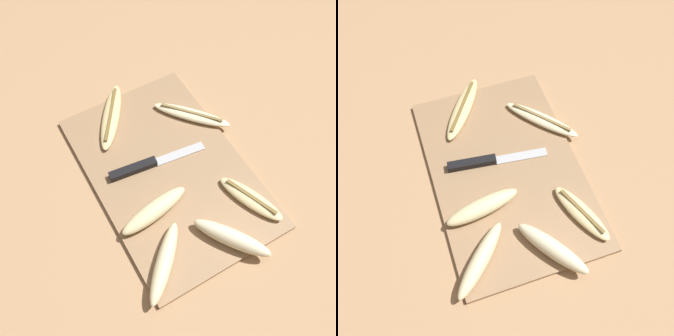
{
  "view_description": "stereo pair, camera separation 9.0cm",
  "coord_description": "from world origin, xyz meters",
  "views": [
    {
      "loc": [
        0.39,
        -0.23,
        0.8
      ],
      "look_at": [
        0.0,
        0.0,
        0.02
      ],
      "focal_mm": 42.0,
      "sensor_mm": 36.0,
      "label": 1
    },
    {
      "loc": [
        0.43,
        -0.15,
        0.8
      ],
      "look_at": [
        0.0,
        0.0,
        0.02
      ],
      "focal_mm": 42.0,
      "sensor_mm": 36.0,
      "label": 2
    }
  ],
  "objects": [
    {
      "name": "ground_plane",
      "position": [
        0.0,
        0.0,
        0.0
      ],
      "size": [
        4.0,
        4.0,
        0.0
      ],
      "primitive_type": "plane",
      "color": "tan"
    },
    {
      "name": "cutting_board",
      "position": [
        0.0,
        0.0,
        0.01
      ],
      "size": [
        0.52,
        0.34,
        0.01
      ],
      "color": "#997551",
      "rests_on": "ground_plane"
    },
    {
      "name": "knife",
      "position": [
        -0.04,
        -0.05,
        0.02
      ],
      "size": [
        0.05,
        0.24,
        0.02
      ],
      "rotation": [
        0.0,
        0.0,
        -0.12
      ],
      "color": "black",
      "rests_on": "cutting_board"
    },
    {
      "name": "banana_bright_far",
      "position": [
        0.22,
        0.03,
        0.03
      ],
      "size": [
        0.16,
        0.13,
        0.04
      ],
      "rotation": [
        0.0,
        0.0,
        5.31
      ],
      "color": "beige",
      "rests_on": "cutting_board"
    },
    {
      "name": "banana_ripe_center",
      "position": [
        0.16,
        0.12,
        0.02
      ],
      "size": [
        0.16,
        0.1,
        0.02
      ],
      "rotation": [
        0.0,
        0.0,
        5.08
      ],
      "color": "beige",
      "rests_on": "cutting_board"
    },
    {
      "name": "banana_soft_right",
      "position": [
        0.08,
        -0.08,
        0.03
      ],
      "size": [
        0.07,
        0.17,
        0.03
      ],
      "rotation": [
        0.0,
        0.0,
        3.31
      ],
      "color": "beige",
      "rests_on": "cutting_board"
    },
    {
      "name": "banana_spotted_left",
      "position": [
        -0.2,
        -0.05,
        0.02
      ],
      "size": [
        0.19,
        0.15,
        0.02
      ],
      "rotation": [
        0.0,
        0.0,
        0.98
      ],
      "color": "#DBC684",
      "rests_on": "cutting_board"
    },
    {
      "name": "banana_cream_curved",
      "position": [
        0.19,
        -0.12,
        0.03
      ],
      "size": [
        0.15,
        0.15,
        0.03
      ],
      "rotation": [
        0.0,
        0.0,
        3.93
      ],
      "color": "beige",
      "rests_on": "cutting_board"
    },
    {
      "name": "banana_pale_long",
      "position": [
        -0.1,
        0.13,
        0.02
      ],
      "size": [
        0.17,
        0.16,
        0.02
      ],
      "rotation": [
        0.0,
        0.0,
        5.43
      ],
      "color": "beige",
      "rests_on": "cutting_board"
    }
  ]
}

